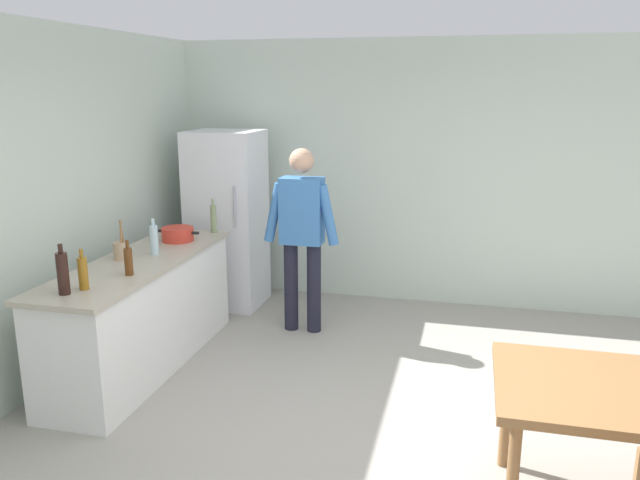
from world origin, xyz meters
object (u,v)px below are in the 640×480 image
bottle_vinegar_tall (213,218)px  bottle_oil_amber (83,273)px  person (302,228)px  utensil_jar (121,250)px  dining_table (637,403)px  bottle_wine_dark (63,273)px  refrigerator (227,219)px  cooking_pot (178,234)px  bottle_beer_brown (128,261)px  bottle_water_clear (154,239)px

bottle_vinegar_tall → bottle_oil_amber: bearing=-95.7°
person → utensil_jar: bearing=-137.6°
dining_table → bottle_wine_dark: (-3.44, 0.22, 0.37)m
person → bottle_oil_amber: (-1.02, -1.80, 0.04)m
bottle_oil_amber → bottle_vinegar_tall: bearing=84.3°
refrigerator → cooking_pot: refrigerator is taller
utensil_jar → bottle_beer_brown: (0.28, -0.36, 0.03)m
bottle_water_clear → bottle_oil_amber: bottle_water_clear is taller
refrigerator → bottle_oil_amber: size_ratio=6.43×
dining_table → bottle_vinegar_tall: bottle_vinegar_tall is taller
dining_table → bottle_wine_dark: size_ratio=4.12×
refrigerator → utensil_jar: (-0.23, -1.63, 0.08)m
refrigerator → bottle_oil_amber: refrigerator is taller
person → utensil_jar: (-1.18, -1.08, 0.00)m
refrigerator → person: size_ratio=1.06×
bottle_oil_amber → bottle_vinegar_tall: bottle_vinegar_tall is taller
person → utensil_jar: person is taller
cooking_pot → utensil_jar: size_ratio=1.25×
utensil_jar → bottle_beer_brown: utensil_jar is taller
refrigerator → dining_table: bearing=-39.3°
bottle_wine_dark → refrigerator: bearing=86.8°
dining_table → bottle_wine_dark: 3.46m
person → bottle_beer_brown: person is taller
bottle_water_clear → bottle_wine_dark: bottle_wine_dark is taller
cooking_pot → bottle_vinegar_tall: size_ratio=1.25×
utensil_jar → bottle_wine_dark: bearing=-83.6°
dining_table → person: bearing=137.6°
cooking_pot → bottle_wine_dark: bottle_wine_dark is taller
dining_table → cooking_pot: bearing=152.7°
refrigerator → bottle_wine_dark: size_ratio=5.29×
bottle_water_clear → bottle_vinegar_tall: bearing=79.7°
cooking_pot → bottle_wine_dark: (-0.06, -1.52, 0.09)m
bottle_wine_dark → utensil_jar: bearing=96.4°
refrigerator → dining_table: size_ratio=1.29×
person → bottle_wine_dark: 2.21m
bottle_vinegar_tall → bottle_water_clear: bearing=-100.3°
dining_table → bottle_beer_brown: bearing=167.7°
bottle_wine_dark → bottle_vinegar_tall: bearing=82.7°
person → utensil_jar: size_ratio=5.31×
person → bottle_water_clear: size_ratio=5.67×
bottle_water_clear → bottle_beer_brown: size_ratio=1.15×
bottle_wine_dark → bottle_oil_amber: 0.14m
bottle_water_clear → bottle_beer_brown: (0.10, -0.56, -0.02)m
bottle_water_clear → refrigerator: bearing=88.1°
person → dining_table: bearing=-42.4°
refrigerator → bottle_beer_brown: size_ratio=6.92×
person → bottle_vinegar_tall: person is taller
bottle_vinegar_tall → bottle_beer_brown: (-0.05, -1.41, -0.03)m
dining_table → cooking_pot: size_ratio=3.50×
bottle_water_clear → bottle_beer_brown: bottle_water_clear is taller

